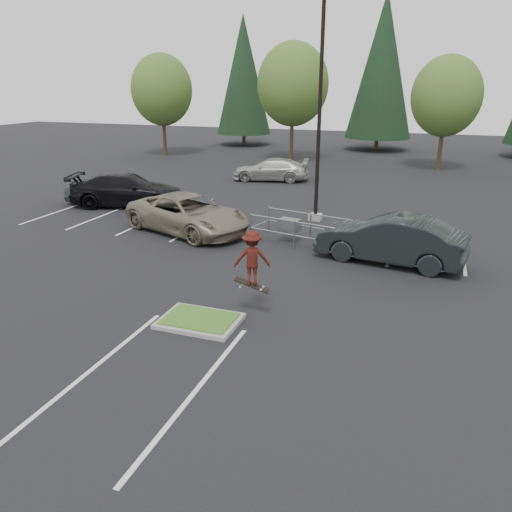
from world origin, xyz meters
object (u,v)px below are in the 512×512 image
(decid_c, at_px, (446,99))
(car_far_silver, at_px, (271,170))
(car_l_tan, at_px, (187,213))
(decid_a, at_px, (162,92))
(cart_corral, at_px, (292,225))
(light_pole, at_px, (319,125))
(conif_a, at_px, (243,75))
(car_r_charc, at_px, (390,239))
(car_l_grey, at_px, (102,191))
(conif_b, at_px, (382,66))
(car_l_black, at_px, (126,190))
(skateboarder, at_px, (252,258))
(decid_b, at_px, (293,87))

(decid_c, height_order, car_far_silver, decid_c)
(decid_c, distance_m, car_l_tan, 24.52)
(decid_a, distance_m, cart_corral, 29.04)
(light_pole, xyz_separation_m, conif_a, (-14.50, 28.00, 2.54))
(car_r_charc, distance_m, car_far_silver, 16.99)
(cart_corral, distance_m, car_l_grey, 12.39)
(car_l_tan, bearing_deg, light_pole, -31.53)
(conif_b, bearing_deg, car_l_tan, -97.91)
(car_l_tan, bearing_deg, decid_a, 52.22)
(decid_a, height_order, cart_corral, decid_a)
(car_l_black, relative_size, car_l_grey, 1.49)
(skateboarder, xyz_separation_m, car_l_grey, (-12.70, 10.50, -1.06))
(car_far_silver, bearing_deg, decid_b, 176.93)
(cart_corral, bearing_deg, car_l_grey, 177.17)
(decid_c, bearing_deg, car_l_black, -131.05)
(decid_b, xyz_separation_m, car_l_tan, (1.51, -22.42, -5.20))
(decid_b, relative_size, car_l_grey, 2.37)
(light_pole, bearing_deg, decid_c, 72.89)
(car_l_tan, xyz_separation_m, car_far_silver, (-0.29, 13.11, -0.09))
(car_far_silver, bearing_deg, car_l_tan, -9.23)
(conif_a, relative_size, car_l_tan, 2.14)
(conif_b, distance_m, car_l_black, 31.45)
(decid_c, bearing_deg, decid_b, 176.66)
(decid_a, xyz_separation_m, car_far_silver, (13.22, -8.81, -4.83))
(light_pole, xyz_separation_m, cart_corral, (-0.09, -3.89, -3.81))
(conif_b, bearing_deg, light_pole, -88.99)
(light_pole, relative_size, car_far_silver, 1.96)
(light_pole, bearing_deg, car_l_grey, -177.61)
(conif_a, bearing_deg, skateboarder, -68.71)
(decid_c, bearing_deg, car_far_silver, -141.38)
(conif_a, relative_size, conif_b, 0.90)
(conif_a, distance_m, cart_corral, 35.57)
(skateboarder, height_order, car_far_silver, skateboarder)
(decid_c, distance_m, car_l_black, 24.70)
(conif_b, relative_size, car_far_silver, 2.81)
(cart_corral, height_order, skateboarder, skateboarder)
(conif_b, distance_m, car_l_grey, 32.01)
(cart_corral, relative_size, car_l_black, 0.73)
(car_r_charc, height_order, car_far_silver, car_r_charc)
(light_pole, distance_m, decid_b, 19.70)
(light_pole, bearing_deg, car_l_black, -177.27)
(decid_a, distance_m, car_l_grey, 20.24)
(decid_c, relative_size, conif_b, 0.58)
(cart_corral, bearing_deg, skateboarder, -70.62)
(decid_b, relative_size, cart_corral, 2.17)
(decid_a, height_order, car_l_grey, decid_a)
(conif_b, bearing_deg, decid_a, -149.83)
(conif_a, bearing_deg, car_r_charc, -60.72)
(skateboarder, bearing_deg, decid_b, -97.60)
(cart_corral, height_order, car_far_silver, car_far_silver)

